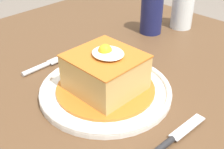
% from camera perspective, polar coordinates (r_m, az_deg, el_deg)
% --- Properties ---
extents(dining_table, '(1.23, 0.86, 0.76)m').
position_cam_1_polar(dining_table, '(0.79, 8.53, -7.44)').
color(dining_table, brown).
rests_on(dining_table, ground_plane).
extents(main_plate, '(0.29, 0.29, 0.02)m').
position_cam_1_polar(main_plate, '(0.65, -1.23, -2.96)').
color(main_plate, white).
rests_on(main_plate, dining_table).
extents(sandwich_meal, '(0.22, 0.22, 0.11)m').
position_cam_1_polar(sandwich_meal, '(0.63, -1.26, 0.15)').
color(sandwich_meal, '#C66B23').
rests_on(sandwich_meal, main_plate).
extents(fork, '(0.02, 0.14, 0.01)m').
position_cam_1_polar(fork, '(0.77, -13.01, 1.64)').
color(fork, silver).
rests_on(fork, dining_table).
extents(knife, '(0.02, 0.17, 0.01)m').
position_cam_1_polar(knife, '(0.55, 10.56, -12.61)').
color(knife, '#262628').
rests_on(knife, dining_table).
extents(soda_can, '(0.07, 0.07, 0.12)m').
position_cam_1_polar(soda_can, '(0.93, 7.54, 11.49)').
color(soda_can, '#191E51').
rests_on(soda_can, dining_table).
extents(drinking_glass, '(0.07, 0.07, 0.10)m').
position_cam_1_polar(drinking_glass, '(0.99, 13.17, 11.24)').
color(drinking_glass, gold).
rests_on(drinking_glass, dining_table).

